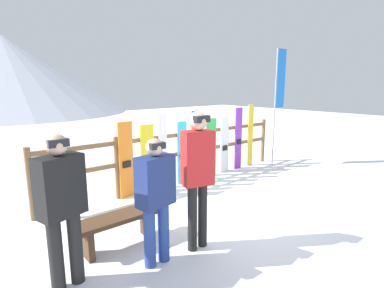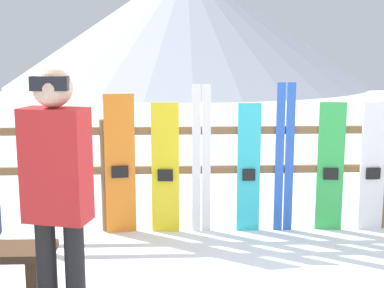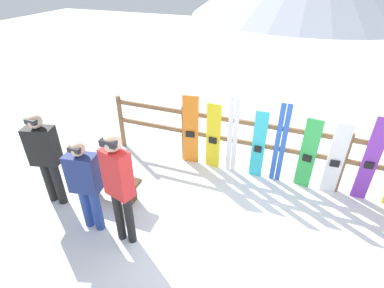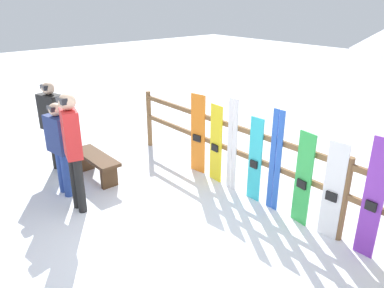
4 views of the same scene
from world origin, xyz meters
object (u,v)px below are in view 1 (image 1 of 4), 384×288
at_px(person_red, 198,169).
at_px(snowboard_white, 224,145).
at_px(bench, 119,224).
at_px(person_navy, 156,194).
at_px(snowboard_cyan, 182,153).
at_px(person_black, 62,202).
at_px(snowboard_yellow, 148,159).
at_px(ski_pair_white, 163,152).
at_px(snowboard_purple, 238,139).
at_px(ski_pair_yellow, 250,135).
at_px(rental_flag, 278,92).
at_px(ski_pair_blue, 195,146).
at_px(snowboard_orange, 126,160).
at_px(snowboard_green, 211,148).

relative_size(person_red, snowboard_white, 1.33).
relative_size(bench, person_navy, 0.75).
bearing_deg(snowboard_cyan, person_black, -147.80).
bearing_deg(person_navy, snowboard_yellow, 60.70).
height_order(ski_pair_white, snowboard_purple, snowboard_purple).
bearing_deg(person_red, snowboard_purple, 34.08).
xyz_separation_m(ski_pair_yellow, rental_flag, (0.53, -0.43, 1.14)).
relative_size(person_navy, ski_pair_blue, 0.98).
bearing_deg(person_navy, snowboard_orange, 70.74).
bearing_deg(snowboard_green, snowboard_purple, 0.01).
bearing_deg(snowboard_white, snowboard_yellow, 180.00).
xyz_separation_m(ski_pair_blue, snowboard_white, (0.95, -0.00, -0.11)).
bearing_deg(snowboard_green, rental_flag, -12.14).
relative_size(person_navy, snowboard_yellow, 1.12).
relative_size(snowboard_green, snowboard_purple, 0.87).
distance_m(snowboard_cyan, snowboard_purple, 1.83).
height_order(ski_pair_white, ski_pair_blue, ski_pair_blue).
height_order(snowboard_orange, snowboard_yellow, snowboard_orange).
bearing_deg(snowboard_orange, ski_pair_yellow, 0.05).
xyz_separation_m(snowboard_cyan, ski_pair_yellow, (2.31, 0.00, 0.14)).
height_order(bench, snowboard_cyan, snowboard_cyan).
distance_m(bench, snowboard_green, 3.54).
height_order(snowboard_yellow, snowboard_cyan, snowboard_yellow).
bearing_deg(snowboard_green, ski_pair_blue, 179.59).
bearing_deg(ski_pair_white, snowboard_yellow, -179.46).
xyz_separation_m(snowboard_yellow, snowboard_green, (1.74, -0.00, -0.00)).
relative_size(ski_pair_white, snowboard_green, 1.14).
xyz_separation_m(bench, snowboard_white, (3.61, 1.56, 0.36)).
height_order(bench, person_navy, person_navy).
xyz_separation_m(person_red, snowboard_orange, (0.16, 2.26, -0.36)).
distance_m(person_black, snowboard_purple, 5.29).
bearing_deg(person_navy, ski_pair_white, 53.85).
relative_size(person_navy, snowboard_purple, 0.98).
height_order(person_navy, ski_pair_blue, ski_pair_blue).
xyz_separation_m(person_black, snowboard_cyan, (3.09, 1.94, -0.28)).
bearing_deg(person_black, rental_flag, 14.37).
relative_size(person_black, ski_pair_yellow, 1.02).
distance_m(snowboard_orange, ski_pair_blue, 1.72).
relative_size(person_red, snowboard_green, 1.32).
distance_m(person_red, snowboard_orange, 2.29).
xyz_separation_m(snowboard_cyan, snowboard_green, (0.87, 0.00, 0.00)).
xyz_separation_m(snowboard_green, rental_flag, (1.97, -0.42, 1.28)).
relative_size(person_black, snowboard_yellow, 1.21).
bearing_deg(snowboard_purple, ski_pair_blue, 179.87).
distance_m(person_red, snowboard_white, 3.64).
distance_m(person_navy, rental_flag, 5.38).
bearing_deg(snowboard_cyan, ski_pair_white, 179.59).
height_order(ski_pair_blue, ski_pair_yellow, ski_pair_yellow).
bearing_deg(snowboard_cyan, snowboard_orange, 180.00).
distance_m(snowboard_cyan, snowboard_white, 1.32).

